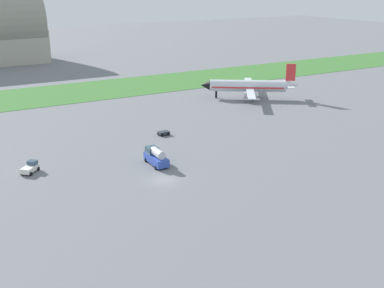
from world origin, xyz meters
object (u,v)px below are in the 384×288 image
at_px(baggage_cart_near_gate, 164,133).
at_px(pushback_tug_by_runway, 30,168).
at_px(airplane_parked_jet_far, 250,86).
at_px(fuel_truck_midfield, 156,156).

xyz_separation_m(baggage_cart_near_gate, pushback_tug_by_runway, (-30.55, -8.00, 0.34)).
bearing_deg(pushback_tug_by_runway, airplane_parked_jet_far, -24.65).
relative_size(airplane_parked_jet_far, pushback_tug_by_runway, 6.58).
distance_m(airplane_parked_jet_far, baggage_cart_near_gate, 42.15).
relative_size(airplane_parked_jet_far, fuel_truck_midfield, 3.88).
xyz_separation_m(airplane_parked_jet_far, fuel_truck_midfield, (-46.57, -34.81, -2.11)).
relative_size(fuel_truck_midfield, pushback_tug_by_runway, 1.70).
bearing_deg(baggage_cart_near_gate, fuel_truck_midfield, -125.18).
relative_size(airplane_parked_jet_far, baggage_cart_near_gate, 10.10).
distance_m(airplane_parked_jet_far, pushback_tug_by_runway, 73.23).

